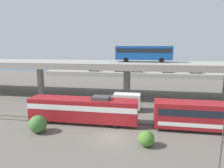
{
  "coord_description": "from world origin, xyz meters",
  "views": [
    {
      "loc": [
        3.9,
        -23.22,
        11.3
      ],
      "look_at": [
        -2.76,
        16.66,
        3.56
      ],
      "focal_mm": 32.2,
      "sensor_mm": 36.0,
      "label": 1
    }
  ],
  "objects": [
    {
      "name": "highway_overpass",
      "position": [
        -0.0,
        20.0,
        6.97
      ],
      "size": [
        96.0,
        10.88,
        7.81
      ],
      "color": "gray",
      "rests_on": "ground_plane"
    },
    {
      "name": "parked_car_0",
      "position": [
        -18.75,
        56.05,
        2.34
      ],
      "size": [
        4.5,
        1.92,
        1.5
      ],
      "color": "#0C4C26",
      "rests_on": "pier_parking_lot"
    },
    {
      "name": "parked_car_6",
      "position": [
        4.52,
        55.11,
        2.33
      ],
      "size": [
        4.36,
        1.83,
        1.5
      ],
      "color": "#0C4C26",
      "rests_on": "pier_parking_lot"
    },
    {
      "name": "parked_car_2",
      "position": [
        -15.67,
        51.99,
        2.34
      ],
      "size": [
        4.41,
        1.94,
        1.5
      ],
      "rotation": [
        0.0,
        0.0,
        3.14
      ],
      "color": "#0C4C26",
      "rests_on": "pier_parking_lot"
    },
    {
      "name": "parked_car_3",
      "position": [
        11.97,
        52.21,
        2.33
      ],
      "size": [
        4.3,
        1.86,
        1.5
      ],
      "rotation": [
        0.0,
        0.0,
        3.14
      ],
      "color": "navy",
      "rests_on": "pier_parking_lot"
    },
    {
      "name": "rail_strip_far",
      "position": [
        0.0,
        4.71,
        0.06
      ],
      "size": [
        110.0,
        0.12,
        0.12
      ],
      "primitive_type": "cube",
      "color": "#59544C",
      "rests_on": "ground_plane"
    },
    {
      "name": "ground_plane",
      "position": [
        0.0,
        0.0,
        0.0
      ],
      "size": [
        260.0,
        260.0,
        0.0
      ],
      "primitive_type": "plane",
      "color": "#605B54"
    },
    {
      "name": "parked_car_1",
      "position": [
        17.74,
        56.73,
        2.33
      ],
      "size": [
        4.36,
        1.86,
        1.5
      ],
      "rotation": [
        0.0,
        0.0,
        3.14
      ],
      "color": "#515459",
      "rests_on": "pier_parking_lot"
    },
    {
      "name": "pier_parking_lot",
      "position": [
        0.0,
        55.0,
        0.78
      ],
      "size": [
        69.08,
        12.92,
        1.56
      ],
      "primitive_type": "cube",
      "color": "gray",
      "rests_on": "ground_plane"
    },
    {
      "name": "shrub_left",
      "position": [
        -9.83,
        -0.26,
        1.16
      ],
      "size": [
        2.31,
        2.31,
        2.31
      ],
      "primitive_type": "sphere",
      "color": "#427334",
      "rests_on": "ground_plane"
    },
    {
      "name": "parked_car_5",
      "position": [
        21.77,
        52.08,
        2.34
      ],
      "size": [
        4.58,
        1.89,
        1.5
      ],
      "rotation": [
        0.0,
        0.0,
        3.14
      ],
      "color": "black",
      "rests_on": "pier_parking_lot"
    },
    {
      "name": "parked_car_4",
      "position": [
        0.79,
        51.78,
        2.34
      ],
      "size": [
        4.38,
        1.96,
        1.5
      ],
      "rotation": [
        0.0,
        0.0,
        3.14
      ],
      "color": "#515459",
      "rests_on": "pier_parking_lot"
    },
    {
      "name": "transit_bus_on_overpass",
      "position": [
        3.43,
        20.97,
        9.87
      ],
      "size": [
        12.0,
        2.68,
        3.4
      ],
      "rotation": [
        0.0,
        0.0,
        3.14
      ],
      "color": "#14478C",
      "rests_on": "highway_overpass"
    },
    {
      "name": "service_truck_west",
      "position": [
        0.02,
        10.69,
        1.64
      ],
      "size": [
        6.8,
        2.46,
        3.04
      ],
      "rotation": [
        0.0,
        0.0,
        3.14
      ],
      "color": "#515459",
      "rests_on": "ground_plane"
    },
    {
      "name": "rail_strip_near",
      "position": [
        0.0,
        3.29,
        0.06
      ],
      "size": [
        110.0,
        0.12,
        0.12
      ],
      "primitive_type": "cube",
      "color": "#59544C",
      "rests_on": "ground_plane"
    },
    {
      "name": "parked_car_7",
      "position": [
        -5.8,
        52.46,
        2.34
      ],
      "size": [
        4.62,
        1.95,
        1.5
      ],
      "color": "#515459",
      "rests_on": "pier_parking_lot"
    },
    {
      "name": "harbor_water",
      "position": [
        0.0,
        78.0,
        0.0
      ],
      "size": [
        140.0,
        36.0,
        0.01
      ],
      "primitive_type": "cube",
      "color": "#2D5170",
      "rests_on": "ground_plane"
    },
    {
      "name": "train_locomotive",
      "position": [
        -5.77,
        4.0,
        2.19
      ],
      "size": [
        17.08,
        3.04,
        4.18
      ],
      "rotation": [
        0.0,
        0.0,
        3.14
      ],
      "color": "maroon",
      "rests_on": "ground_plane"
    },
    {
      "name": "shrub_right",
      "position": [
        4.25,
        -1.68,
        0.92
      ],
      "size": [
        1.85,
        1.85,
        1.85
      ],
      "primitive_type": "sphere",
      "color": "#45772B",
      "rests_on": "ground_plane"
    }
  ]
}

